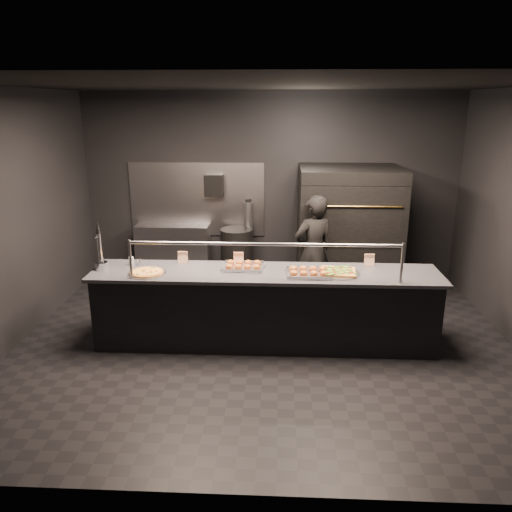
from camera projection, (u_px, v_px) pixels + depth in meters
The scene contains 15 objects.
room at pixel (264, 223), 5.73m from camera, with size 6.04×6.00×3.00m.
service_counter at pixel (265, 307), 5.99m from camera, with size 4.10×0.78×1.37m.
pizza_oven at pixel (348, 230), 7.60m from camera, with size 1.50×1.23×1.91m.
prep_shelf at pixel (173, 252), 8.28m from camera, with size 1.20×0.35×0.90m, color #99999E.
towel_dispenser at pixel (214, 185), 7.99m from camera, with size 0.30×0.20×0.35m, color black.
fire_extinguisher at pixel (248, 215), 8.12m from camera, with size 0.14×0.14×0.51m.
beer_tap at pixel (101, 256), 5.89m from camera, with size 0.15×0.22×0.59m.
round_pizza at pixel (147, 273), 5.77m from camera, with size 0.44×0.44×0.03m.
slider_tray_a at pixel (243, 266), 5.97m from camera, with size 0.54×0.44×0.08m.
slider_tray_b at pixel (308, 272), 5.74m from camera, with size 0.53×0.40×0.08m.
square_pizza at pixel (338, 272), 5.79m from camera, with size 0.50×0.50×0.05m.
condiment_jar at pixel (134, 261), 6.08m from camera, with size 0.15×0.06×0.10m.
tent_cards at pixel (263, 258), 6.10m from camera, with size 2.40×0.04×0.15m.
trash_bin at pixel (237, 255), 8.11m from camera, with size 0.53×0.53×0.88m, color black.
worker at pixel (313, 252), 7.01m from camera, with size 0.59×0.39×1.62m, color black.
Camera 1 is at (0.16, -5.54, 2.82)m, focal length 35.00 mm.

